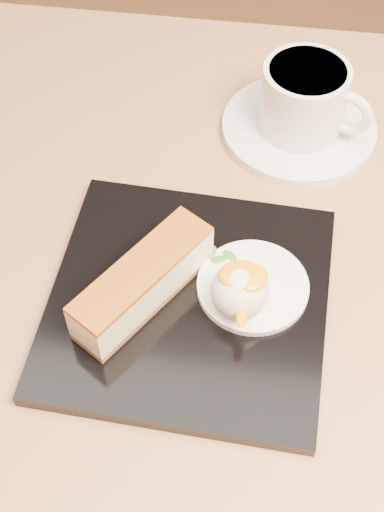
# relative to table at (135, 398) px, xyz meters

# --- Properties ---
(table) EXTENTS (0.80, 0.80, 0.72)m
(table) POSITION_rel_table_xyz_m (0.00, 0.00, 0.00)
(table) COLOR black
(table) RESTS_ON ground
(dessert_plate) EXTENTS (0.23, 0.23, 0.01)m
(dessert_plate) POSITION_rel_table_xyz_m (0.05, 0.02, 0.16)
(dessert_plate) COLOR black
(dessert_plate) RESTS_ON table
(cheesecake) EXTENTS (0.10, 0.13, 0.04)m
(cheesecake) POSITION_rel_table_xyz_m (0.02, 0.01, 0.19)
(cheesecake) COLOR brown
(cheesecake) RESTS_ON dessert_plate
(cream_smear) EXTENTS (0.09, 0.09, 0.01)m
(cream_smear) POSITION_rel_table_xyz_m (0.10, 0.03, 0.17)
(cream_smear) COLOR white
(cream_smear) RESTS_ON dessert_plate
(ice_cream_scoop) EXTENTS (0.05, 0.05, 0.05)m
(ice_cream_scoop) POSITION_rel_table_xyz_m (0.09, 0.01, 0.19)
(ice_cream_scoop) COLOR white
(ice_cream_scoop) RESTS_ON cream_smear
(mango_sauce) EXTENTS (0.04, 0.03, 0.01)m
(mango_sauce) POSITION_rel_table_xyz_m (0.09, 0.01, 0.21)
(mango_sauce) COLOR #F69C07
(mango_sauce) RESTS_ON ice_cream_scoop
(mint_sprig) EXTENTS (0.03, 0.02, 0.00)m
(mint_sprig) POSITION_rel_table_xyz_m (0.07, 0.06, 0.17)
(mint_sprig) COLOR #317F29
(mint_sprig) RESTS_ON cream_smear
(saucer) EXTENTS (0.15, 0.15, 0.01)m
(saucer) POSITION_rel_table_xyz_m (0.13, 0.23, 0.16)
(saucer) COLOR white
(saucer) RESTS_ON table
(coffee_cup) EXTENTS (0.11, 0.08, 0.07)m
(coffee_cup) POSITION_rel_table_xyz_m (0.13, 0.23, 0.20)
(coffee_cup) COLOR white
(coffee_cup) RESTS_ON saucer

